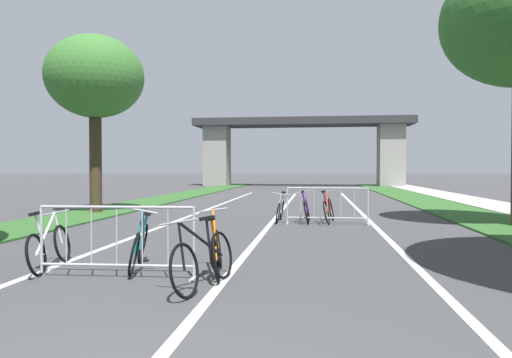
# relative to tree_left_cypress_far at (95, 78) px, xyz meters

# --- Properties ---
(grass_verge_left) EXTENTS (2.34, 49.14, 0.05)m
(grass_verge_left) POSITION_rel_tree_left_cypress_far_xyz_m (0.05, 6.30, -4.77)
(grass_verge_left) COLOR #2D5B26
(grass_verge_left) RESTS_ON ground
(grass_verge_right) EXTENTS (2.34, 49.14, 0.05)m
(grass_verge_right) POSITION_rel_tree_left_cypress_far_xyz_m (12.94, 6.30, -4.77)
(grass_verge_right) COLOR #2D5B26
(grass_verge_right) RESTS_ON ground
(sidewalk_path_right) EXTENTS (2.21, 49.14, 0.08)m
(sidewalk_path_right) POSITION_rel_tree_left_cypress_far_xyz_m (15.22, 6.30, -4.75)
(sidewalk_path_right) COLOR #ADA89E
(sidewalk_path_right) RESTS_ON ground
(lane_stripe_center) EXTENTS (0.14, 28.43, 0.01)m
(lane_stripe_center) POSITION_rel_tree_left_cypress_far_xyz_m (6.50, 0.41, -4.79)
(lane_stripe_center) COLOR silver
(lane_stripe_center) RESTS_ON ground
(lane_stripe_right_lane) EXTENTS (0.14, 28.43, 0.01)m
(lane_stripe_right_lane) POSITION_rel_tree_left_cypress_far_xyz_m (9.40, 0.41, -4.79)
(lane_stripe_right_lane) COLOR silver
(lane_stripe_right_lane) RESTS_ON ground
(lane_stripe_left_lane) EXTENTS (0.14, 28.43, 0.01)m
(lane_stripe_left_lane) POSITION_rel_tree_left_cypress_far_xyz_m (3.59, 0.41, -4.79)
(lane_stripe_left_lane) COLOR silver
(lane_stripe_left_lane) RESTS_ON ground
(overpass_bridge) EXTENTS (19.58, 3.66, 6.13)m
(overpass_bridge) POSITION_rel_tree_left_cypress_far_xyz_m (6.50, 26.80, -0.67)
(overpass_bridge) COLOR #2D2D30
(overpass_bridge) RESTS_ON ground
(tree_left_cypress_far) EXTENTS (3.42, 3.42, 6.30)m
(tree_left_cypress_far) POSITION_rel_tree_left_cypress_far_xyz_m (0.00, 0.00, 0.00)
(tree_left_cypress_far) COLOR #3D2D1E
(tree_left_cypress_far) RESTS_ON ground
(crowd_barrier_nearest) EXTENTS (2.36, 0.56, 1.05)m
(crowd_barrier_nearest) POSITION_rel_tree_left_cypress_far_xyz_m (4.91, -9.25, -4.27)
(crowd_barrier_nearest) COLOR #ADADB2
(crowd_barrier_nearest) RESTS_ON ground
(crowd_barrier_second) EXTENTS (2.34, 0.45, 1.05)m
(crowd_barrier_second) POSITION_rel_tree_left_cypress_far_xyz_m (8.11, -2.27, -4.27)
(crowd_barrier_second) COLOR #ADADB2
(crowd_barrier_second) RESTS_ON ground
(bicycle_red_0) EXTENTS (0.50, 1.76, 0.96)m
(bicycle_red_0) POSITION_rel_tree_left_cypress_far_xyz_m (8.15, -1.90, -4.40)
(bicycle_red_0) COLOR black
(bicycle_red_0) RESTS_ON ground
(bicycle_teal_1) EXTENTS (0.73, 1.66, 1.02)m
(bicycle_teal_1) POSITION_rel_tree_left_cypress_far_xyz_m (5.03, -8.67, -4.41)
(bicycle_teal_1) COLOR black
(bicycle_teal_1) RESTS_ON ground
(bicycle_purple_2) EXTENTS (0.55, 1.65, 0.95)m
(bicycle_purple_2) POSITION_rel_tree_left_cypress_far_xyz_m (7.51, -1.92, -4.41)
(bicycle_purple_2) COLOR black
(bicycle_purple_2) RESTS_ON ground
(bicycle_silver_3) EXTENTS (0.52, 1.60, 0.91)m
(bicycle_silver_3) POSITION_rel_tree_left_cypress_far_xyz_m (6.73, -1.84, -4.44)
(bicycle_silver_3) COLOR black
(bicycle_silver_3) RESTS_ON ground
(bicycle_black_4) EXTENTS (0.75, 1.77, 0.99)m
(bicycle_black_4) POSITION_rel_tree_left_cypress_far_xyz_m (6.31, -9.65, -4.41)
(bicycle_black_4) COLOR black
(bicycle_black_4) RESTS_ON ground
(bicycle_white_5) EXTENTS (0.69, 1.72, 0.94)m
(bicycle_white_5) POSITION_rel_tree_left_cypress_far_xyz_m (3.62, -8.85, -4.43)
(bicycle_white_5) COLOR black
(bicycle_white_5) RESTS_ON ground
(bicycle_orange_6) EXTENTS (0.59, 1.61, 0.97)m
(bicycle_orange_6) POSITION_rel_tree_left_cypress_far_xyz_m (6.32, -8.89, -4.43)
(bicycle_orange_6) COLOR black
(bicycle_orange_6) RESTS_ON ground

